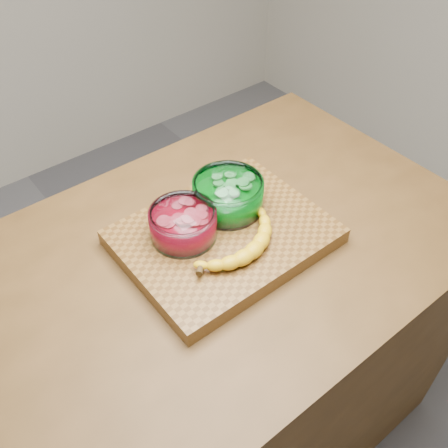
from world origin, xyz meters
TOP-DOWN VIEW (x-y plane):
  - ground at (0.00, 0.00)m, footprint 3.50×3.50m
  - counter at (0.00, 0.00)m, footprint 1.20×0.80m
  - cutting_board at (0.00, 0.00)m, footprint 0.45×0.35m
  - bowl_red at (-0.08, 0.04)m, footprint 0.15×0.15m
  - bowl_green at (0.06, 0.06)m, footprint 0.16×0.16m
  - banana at (-0.01, -0.06)m, footprint 0.26×0.14m

SIDE VIEW (x-z plane):
  - ground at x=0.00m, z-range 0.00..0.00m
  - counter at x=0.00m, z-range 0.00..0.90m
  - cutting_board at x=0.00m, z-range 0.90..0.94m
  - banana at x=-0.01m, z-range 0.94..0.98m
  - bowl_red at x=-0.08m, z-range 0.94..1.01m
  - bowl_green at x=0.06m, z-range 0.94..1.02m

